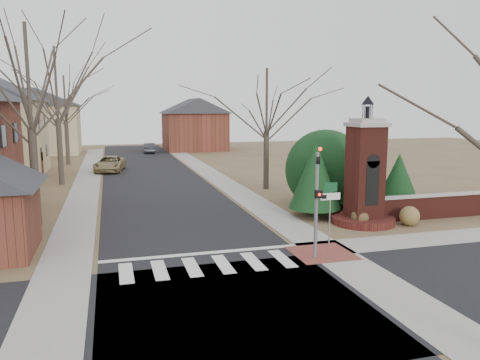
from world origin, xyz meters
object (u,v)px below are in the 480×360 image
object	(u,v)px
distant_car	(149,148)
pickup_truck	(110,164)
brick_gate_monument	(365,182)
traffic_signal_pole	(317,194)
sign_post	(330,201)

from	to	relation	value
distant_car	pickup_truck	bearing A→B (deg)	76.21
brick_gate_monument	pickup_truck	xyz separation A→B (m)	(-12.40, 23.63, -1.46)
traffic_signal_pole	brick_gate_monument	bearing A→B (deg)	43.24
brick_gate_monument	distant_car	world-z (taller)	brick_gate_monument
pickup_truck	distant_car	distance (m)	17.42
traffic_signal_pole	brick_gate_monument	size ratio (longest dim) A/B	0.69
traffic_signal_pole	sign_post	size ratio (longest dim) A/B	1.64
sign_post	pickup_truck	world-z (taller)	sign_post
brick_gate_monument	pickup_truck	distance (m)	26.72
traffic_signal_pole	distant_car	size ratio (longest dim) A/B	1.17
sign_post	brick_gate_monument	distance (m)	4.55
traffic_signal_pole	distant_car	distance (m)	44.85
traffic_signal_pole	sign_post	distance (m)	2.02
distant_car	sign_post	bearing A→B (deg)	98.16
traffic_signal_pole	sign_post	bearing A→B (deg)	47.57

